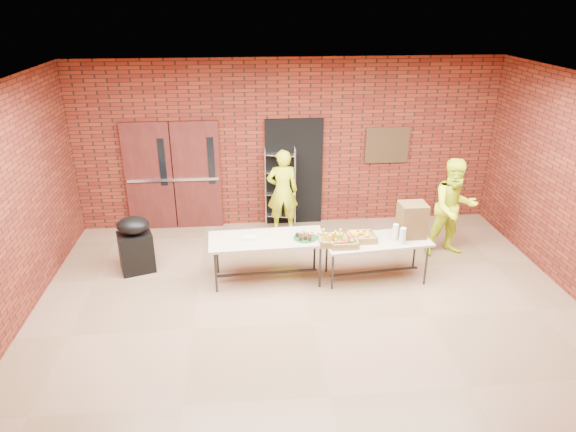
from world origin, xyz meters
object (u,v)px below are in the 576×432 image
(wire_rack, at_px, (280,188))
(volunteer_man, at_px, (453,208))
(covered_grill, at_px, (135,244))
(table_right, at_px, (376,243))
(table_left, at_px, (267,242))
(coffee_dispenser, at_px, (412,220))
(volunteer_woman, at_px, (282,191))

(wire_rack, relative_size, volunteer_man, 0.92)
(covered_grill, bearing_deg, volunteer_man, -17.17)
(table_right, relative_size, covered_grill, 1.80)
(table_left, relative_size, table_right, 1.06)
(wire_rack, distance_m, table_right, 2.57)
(table_right, relative_size, volunteer_man, 0.99)
(table_left, xyz_separation_m, volunteer_man, (3.23, 0.62, 0.19))
(table_left, xyz_separation_m, coffee_dispenser, (2.29, 0.00, 0.28))
(wire_rack, height_order, covered_grill, wire_rack)
(table_left, relative_size, volunteer_woman, 1.13)
(table_left, height_order, volunteer_woman, volunteer_woman)
(table_left, height_order, table_right, table_left)
(wire_rack, xyz_separation_m, covered_grill, (-2.49, -1.57, -0.32))
(wire_rack, bearing_deg, volunteer_man, -13.58)
(table_left, xyz_separation_m, volunteer_woman, (0.40, 1.86, 0.13))
(wire_rack, xyz_separation_m, volunteer_man, (2.85, -1.46, 0.07))
(volunteer_woman, bearing_deg, covered_grill, 26.76)
(table_right, bearing_deg, wire_rack, 115.80)
(wire_rack, relative_size, volunteer_woman, 0.99)
(wire_rack, relative_size, table_right, 0.93)
(wire_rack, distance_m, volunteer_man, 3.21)
(volunteer_man, bearing_deg, coffee_dispenser, -151.65)
(coffee_dispenser, bearing_deg, wire_rack, 132.61)
(table_right, distance_m, coffee_dispenser, 0.67)
(table_left, distance_m, covered_grill, 2.19)
(volunteer_woman, bearing_deg, volunteer_man, 154.83)
(covered_grill, bearing_deg, wire_rack, 13.89)
(covered_grill, relative_size, volunteer_woman, 0.59)
(table_right, height_order, covered_grill, covered_grill)
(covered_grill, bearing_deg, coffee_dispenser, -24.95)
(covered_grill, height_order, volunteer_man, volunteer_man)
(volunteer_man, bearing_deg, table_right, -159.52)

